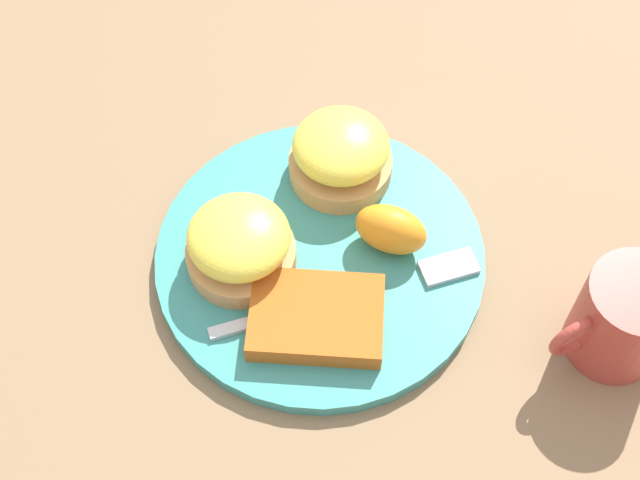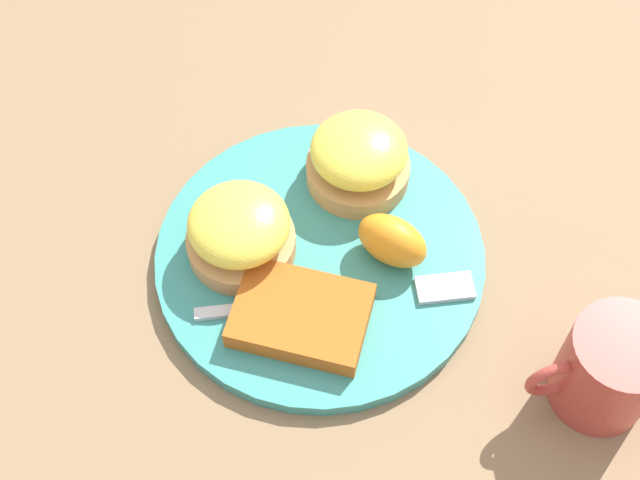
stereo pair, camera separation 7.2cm
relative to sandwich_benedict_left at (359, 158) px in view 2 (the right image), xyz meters
The scene contains 8 objects.
ground_plane 0.09m from the sandwich_benedict_left, 54.22° to the left, with size 1.10×1.10×0.00m, color #846647.
plate 0.09m from the sandwich_benedict_left, 54.22° to the left, with size 0.27×0.27×0.01m, color teal.
sandwich_benedict_left is the anchor object (origin of this frame).
sandwich_benedict_right 0.12m from the sandwich_benedict_left, 24.48° to the left, with size 0.09×0.09×0.06m.
hashbrown_patty 0.15m from the sandwich_benedict_left, 58.43° to the left, with size 0.10×0.07×0.02m, color #B6581B.
orange_wedge 0.08m from the sandwich_benedict_left, 94.97° to the left, with size 0.06×0.04×0.04m, color orange.
fork 0.12m from the sandwich_benedict_left, 74.71° to the left, with size 0.22×0.04×0.00m.
cup 0.26m from the sandwich_benedict_left, 119.50° to the left, with size 0.10×0.07×0.09m.
Camera 2 is at (0.09, 0.37, 0.64)m, focal length 50.00 mm.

